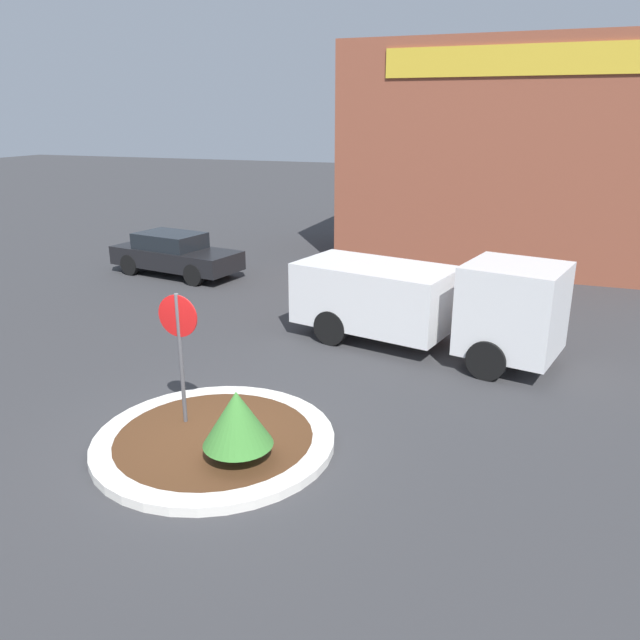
% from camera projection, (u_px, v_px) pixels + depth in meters
% --- Properties ---
extents(ground_plane, '(120.00, 120.00, 0.00)m').
position_uv_depth(ground_plane, '(215.00, 444.00, 10.49)').
color(ground_plane, '#38383A').
extents(traffic_island, '(4.03, 4.03, 0.16)m').
position_uv_depth(traffic_island, '(215.00, 440.00, 10.47)').
color(traffic_island, silver).
rests_on(traffic_island, ground_plane).
extents(stop_sign, '(0.73, 0.07, 2.49)m').
position_uv_depth(stop_sign, '(179.00, 337.00, 10.45)').
color(stop_sign, '#4C4C51').
rests_on(stop_sign, ground_plane).
extents(island_shrub, '(1.10, 1.10, 1.16)m').
position_uv_depth(island_shrub, '(237.00, 418.00, 9.52)').
color(island_shrub, brown).
rests_on(island_shrub, traffic_island).
extents(utility_truck, '(6.43, 3.28, 2.29)m').
position_uv_depth(utility_truck, '(425.00, 301.00, 14.37)').
color(utility_truck, white).
rests_on(utility_truck, ground_plane).
extents(storefront_building, '(11.71, 6.07, 7.64)m').
position_uv_depth(storefront_building, '(514.00, 156.00, 22.54)').
color(storefront_building, brown).
rests_on(storefront_building, ground_plane).
extents(parked_sedan_black, '(4.79, 2.47, 1.44)m').
position_uv_depth(parked_sedan_black, '(175.00, 254.00, 21.23)').
color(parked_sedan_black, black).
rests_on(parked_sedan_black, ground_plane).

